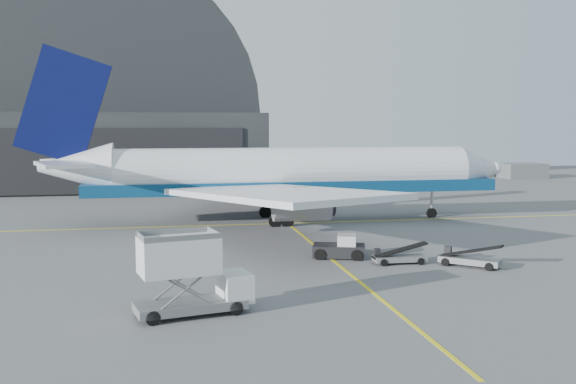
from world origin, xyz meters
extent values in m
plane|color=#565659|center=(0.00, 0.00, 0.00)|extent=(200.00, 200.00, 0.00)
cube|color=yellow|center=(0.00, 20.00, 0.01)|extent=(80.00, 0.25, 0.02)
cube|color=yellow|center=(0.00, -2.00, 0.01)|extent=(0.25, 40.00, 0.02)
cube|color=black|center=(-22.00, 65.00, 6.00)|extent=(50.00, 28.00, 12.00)
cube|color=black|center=(-22.00, 50.90, 5.00)|extent=(42.00, 0.40, 9.50)
cube|color=black|center=(38.00, 72.00, 0.00)|extent=(14.00, 8.00, 4.00)
cube|color=slate|center=(55.00, 68.00, 0.00)|extent=(8.00, 6.00, 2.80)
cylinder|color=white|center=(1.05, 21.35, 5.35)|extent=(37.03, 4.94, 4.94)
cone|color=white|center=(21.83, 21.35, 5.35)|extent=(4.53, 4.94, 4.94)
sphere|color=white|center=(23.89, 21.35, 5.35)|extent=(1.44, 1.44, 1.44)
cone|color=white|center=(-21.06, 21.35, 5.97)|extent=(7.20, 4.94, 4.94)
cube|color=black|center=(20.59, 21.35, 5.97)|extent=(2.67, 2.26, 0.72)
cube|color=navy|center=(1.05, 21.35, 3.75)|extent=(43.20, 4.99, 1.23)
cube|color=white|center=(-3.06, 9.01, 4.32)|extent=(18.97, 25.22, 1.50)
cube|color=white|center=(-3.06, 33.69, 4.32)|extent=(18.97, 25.22, 1.50)
cube|color=white|center=(-21.57, 16.72, 6.58)|extent=(6.30, 8.61, 0.36)
cube|color=white|center=(-21.57, 25.98, 6.58)|extent=(6.30, 8.61, 0.36)
cube|color=#080D40|center=(-22.09, 21.35, 12.03)|extent=(9.54, 0.51, 11.85)
cylinder|color=gray|center=(0.02, 13.12, 2.67)|extent=(5.35, 2.78, 2.78)
cylinder|color=gray|center=(0.02, 29.58, 2.67)|extent=(5.35, 2.78, 2.78)
cylinder|color=#A5A5AA|center=(16.48, 21.35, 1.44)|extent=(0.29, 0.29, 2.88)
cylinder|color=black|center=(16.48, 21.35, 0.46)|extent=(1.13, 0.36, 1.13)
cylinder|color=black|center=(-1.00, 18.06, 0.57)|extent=(1.34, 0.46, 1.34)
cylinder|color=black|center=(-1.00, 24.64, 0.57)|extent=(1.34, 0.46, 1.34)
cube|color=slate|center=(-11.11, -10.71, 0.53)|extent=(6.20, 3.56, 0.49)
cube|color=silver|center=(-8.64, -10.15, 1.31)|extent=(2.01, 2.52, 1.55)
cube|color=black|center=(-7.93, -9.99, 1.55)|extent=(0.48, 1.82, 0.87)
cube|color=silver|center=(-11.67, -10.83, 3.30)|extent=(4.51, 3.27, 1.94)
cylinder|color=black|center=(-8.70, -11.21, 0.39)|extent=(0.82, 0.46, 0.78)
cylinder|color=black|center=(-9.15, -9.22, 0.39)|extent=(0.82, 0.46, 0.78)
cylinder|color=black|center=(-13.06, -12.19, 0.39)|extent=(0.82, 0.46, 0.78)
cylinder|color=black|center=(-13.51, -10.20, 0.39)|extent=(0.82, 0.46, 0.78)
cube|color=black|center=(0.71, 2.34, 0.55)|extent=(4.43, 3.24, 0.89)
cube|color=silver|center=(1.28, 2.17, 1.34)|extent=(1.85, 2.11, 0.89)
cylinder|color=black|center=(1.75, 0.99, 0.40)|extent=(0.96, 0.59, 0.89)
cylinder|color=black|center=(2.32, 2.89, 0.40)|extent=(0.96, 0.59, 0.89)
cylinder|color=black|center=(-0.91, 1.80, 0.40)|extent=(0.96, 0.59, 0.89)
cylinder|color=black|center=(-0.33, 3.69, 0.40)|extent=(0.96, 0.59, 0.89)
cube|color=slate|center=(4.52, -0.65, 0.39)|extent=(3.89, 1.43, 0.39)
cube|color=black|center=(4.52, -0.65, 1.01)|extent=(4.13, 0.99, 1.12)
cube|color=black|center=(2.95, -0.13, 0.83)|extent=(0.45, 0.36, 0.53)
cylinder|color=black|center=(5.90, -1.31, 0.26)|extent=(0.53, 0.23, 0.53)
cylinder|color=black|center=(5.93, -0.08, 0.26)|extent=(0.53, 0.23, 0.53)
cylinder|color=black|center=(3.10, -1.23, 0.26)|extent=(0.53, 0.23, 0.53)
cylinder|color=black|center=(3.13, 0.00, 0.26)|extent=(0.53, 0.23, 0.53)
cube|color=slate|center=(9.15, -2.49, 0.44)|extent=(4.18, 3.92, 0.44)
cube|color=black|center=(9.15, -2.49, 1.12)|extent=(4.07, 3.74, 1.24)
cube|color=black|center=(8.19, -0.93, 0.92)|extent=(0.62, 0.61, 0.58)
cylinder|color=black|center=(9.88, -4.03, 0.29)|extent=(0.60, 0.57, 0.58)
cylinder|color=black|center=(10.77, -3.00, 0.29)|extent=(0.60, 0.57, 0.58)
cylinder|color=black|center=(7.53, -1.97, 0.29)|extent=(0.60, 0.57, 0.58)
cylinder|color=black|center=(8.43, -0.95, 0.29)|extent=(0.60, 0.57, 0.58)
cube|color=#E54207|center=(2.75, 5.99, 0.02)|extent=(0.39, 0.39, 0.03)
cone|color=#E54207|center=(2.75, 5.99, 0.29)|extent=(0.39, 0.39, 0.57)
camera|label=1|loc=(-12.19, -44.74, 10.20)|focal=40.00mm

